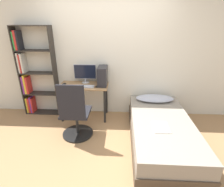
% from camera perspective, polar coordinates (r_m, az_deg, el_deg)
% --- Properties ---
extents(ground_plane, '(14.00, 14.00, 0.00)m').
position_cam_1_polar(ground_plane, '(2.92, -3.87, -19.37)').
color(ground_plane, '#9E754C').
extents(wall_back, '(8.00, 0.05, 2.50)m').
position_cam_1_polar(wall_back, '(3.69, -1.64, 11.62)').
color(wall_back, silver).
rests_on(wall_back, ground_plane).
extents(desk, '(1.00, 0.52, 0.74)m').
position_cam_1_polar(desk, '(3.67, -9.12, 0.79)').
color(desk, '#997047').
rests_on(desk, ground_plane).
extents(bookshelf, '(0.77, 0.23, 1.88)m').
position_cam_1_polar(bookshelf, '(4.10, -24.85, 5.59)').
color(bookshelf, '#2D2823').
rests_on(bookshelf, ground_plane).
extents(office_chair, '(0.56, 0.56, 1.05)m').
position_cam_1_polar(office_chair, '(3.14, -11.86, -7.57)').
color(office_chair, black).
rests_on(office_chair, ground_plane).
extents(bed, '(1.01, 2.04, 0.42)m').
position_cam_1_polar(bed, '(3.18, 15.60, -11.61)').
color(bed, '#4C3D2D').
rests_on(bed, ground_plane).
extents(pillow, '(0.77, 0.36, 0.11)m').
position_cam_1_polar(pillow, '(3.70, 13.77, -1.54)').
color(pillow, '#B2B7C6').
rests_on(pillow, bed).
extents(magazine, '(0.24, 0.32, 0.01)m').
position_cam_1_polar(magazine, '(2.86, 15.67, -10.53)').
color(magazine, silver).
rests_on(magazine, bed).
extents(monitor, '(0.47, 0.16, 0.39)m').
position_cam_1_polar(monitor, '(3.70, -8.78, 6.75)').
color(monitor, '#B7B7BC').
rests_on(monitor, desk).
extents(keyboard, '(0.40, 0.14, 0.02)m').
position_cam_1_polar(keyboard, '(3.52, -9.06, 2.31)').
color(keyboard, silver).
rests_on(keyboard, desk).
extents(pc_tower, '(0.18, 0.38, 0.38)m').
position_cam_1_polar(pc_tower, '(3.55, -3.10, 5.77)').
color(pc_tower, '#232328').
rests_on(pc_tower, desk).
extents(mouse, '(0.06, 0.09, 0.02)m').
position_cam_1_polar(mouse, '(3.47, -5.04, 2.25)').
color(mouse, black).
rests_on(mouse, desk).
extents(phone, '(0.07, 0.14, 0.01)m').
position_cam_1_polar(phone, '(3.74, -15.48, 2.93)').
color(phone, black).
rests_on(phone, desk).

